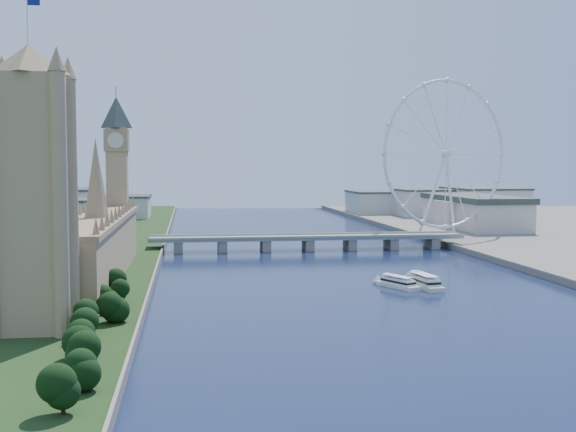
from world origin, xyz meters
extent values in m
plane|color=navy|center=(0.00, 0.00, 0.00)|extent=(2000.00, 2000.00, 0.00)
cube|color=tan|center=(-135.00, 55.00, 46.00)|extent=(22.00, 22.00, 86.00)
pyramid|color=#937A59|center=(-135.00, 55.00, 99.00)|extent=(28.16, 28.16, 10.00)
cylinder|color=silver|center=(-135.00, 55.00, 107.00)|extent=(0.50, 0.50, 16.00)
cube|color=navy|center=(-132.80, 55.00, 113.00)|extent=(4.00, 0.16, 2.40)
cube|color=tan|center=(-128.00, 170.00, 17.00)|extent=(24.00, 200.00, 28.00)
cone|color=#937A59|center=(-128.00, 170.00, 53.00)|extent=(12.00, 12.00, 40.00)
cube|color=tan|center=(-128.00, 278.00, 43.00)|extent=(13.00, 13.00, 80.00)
cube|color=#937A59|center=(-128.00, 278.00, 75.00)|extent=(15.00, 15.00, 14.00)
pyramid|color=#2D3833|center=(-128.00, 278.00, 103.00)|extent=(20.02, 20.02, 20.00)
cube|color=gray|center=(0.00, 300.00, 8.50)|extent=(220.00, 22.00, 2.00)
cube|color=gray|center=(-90.00, 300.00, 3.75)|extent=(6.00, 20.00, 7.50)
cube|color=gray|center=(-60.00, 300.00, 3.75)|extent=(6.00, 20.00, 7.50)
cube|color=gray|center=(-30.00, 300.00, 3.75)|extent=(6.00, 20.00, 7.50)
cube|color=gray|center=(0.00, 300.00, 3.75)|extent=(6.00, 20.00, 7.50)
cube|color=gray|center=(30.00, 300.00, 3.75)|extent=(6.00, 20.00, 7.50)
cube|color=gray|center=(60.00, 300.00, 3.75)|extent=(6.00, 20.00, 7.50)
cube|color=gray|center=(90.00, 300.00, 3.75)|extent=(6.00, 20.00, 7.50)
torus|color=silver|center=(120.00, 355.00, 68.00)|extent=(113.60, 39.12, 118.60)
cylinder|color=silver|center=(120.00, 355.00, 68.00)|extent=(7.25, 6.61, 6.00)
cube|color=gray|center=(117.00, 365.00, 4.00)|extent=(14.00, 10.00, 2.00)
cube|color=beige|center=(-160.00, 430.00, 16.00)|extent=(40.00, 60.00, 26.00)
cube|color=beige|center=(-200.00, 520.00, 19.00)|extent=(60.00, 80.00, 32.00)
cube|color=beige|center=(-150.00, 600.00, 14.00)|extent=(50.00, 70.00, 22.00)
cube|color=beige|center=(180.00, 580.00, 17.00)|extent=(60.00, 60.00, 28.00)
cube|color=beige|center=(240.00, 560.00, 18.00)|extent=(70.00, 90.00, 30.00)
cube|color=beige|center=(140.00, 640.00, 15.00)|extent=(60.00, 80.00, 24.00)
camera|label=1|loc=(-82.76, -196.26, 58.98)|focal=45.00mm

